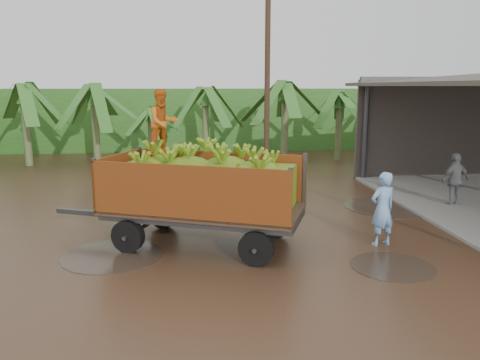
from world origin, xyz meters
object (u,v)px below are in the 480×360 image
at_px(banana_trailer, 203,188).
at_px(man_blue, 382,209).
at_px(man_grey, 455,180).
at_px(utility_pole, 267,76).

height_order(banana_trailer, man_blue, banana_trailer).
bearing_deg(man_grey, man_blue, 28.98).
distance_m(man_grey, utility_pole, 9.13).
xyz_separation_m(man_blue, utility_pole, (-1.23, 10.26, 3.26)).
bearing_deg(man_blue, man_grey, -154.43).
xyz_separation_m(banana_trailer, man_blue, (4.22, -0.42, -0.49)).
relative_size(banana_trailer, man_blue, 3.55).
relative_size(banana_trailer, utility_pole, 0.77).
bearing_deg(utility_pole, man_blue, -83.17).
distance_m(man_blue, utility_pole, 10.84).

